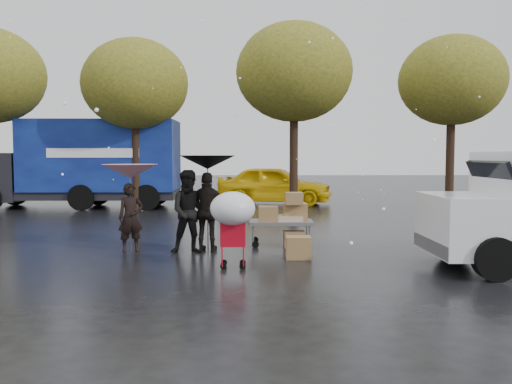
{
  "coord_description": "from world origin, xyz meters",
  "views": [
    {
      "loc": [
        0.81,
        -10.67,
        2.15
      ],
      "look_at": [
        0.95,
        1.0,
        1.34
      ],
      "focal_mm": 38.0,
      "sensor_mm": 36.0,
      "label": 1
    }
  ],
  "objects_px": {
    "blue_truck": "(81,164)",
    "person_black": "(208,212)",
    "person_pink": "(131,217)",
    "vendor_cart": "(284,215)",
    "yellow_taxi": "(274,185)",
    "shopping_cart": "(233,213)"
  },
  "relations": [
    {
      "from": "blue_truck",
      "to": "person_black",
      "type": "bearing_deg",
      "value": -59.57
    },
    {
      "from": "person_pink",
      "to": "vendor_cart",
      "type": "distance_m",
      "value": 3.52
    },
    {
      "from": "vendor_cart",
      "to": "person_black",
      "type": "bearing_deg",
      "value": -156.22
    },
    {
      "from": "person_pink",
      "to": "yellow_taxi",
      "type": "bearing_deg",
      "value": 48.91
    },
    {
      "from": "person_black",
      "to": "vendor_cart",
      "type": "height_order",
      "value": "person_black"
    },
    {
      "from": "vendor_cart",
      "to": "person_pink",
      "type": "bearing_deg",
      "value": -167.75
    },
    {
      "from": "person_pink",
      "to": "person_black",
      "type": "xyz_separation_m",
      "value": [
        1.71,
        -0.02,
        0.12
      ]
    },
    {
      "from": "person_pink",
      "to": "vendor_cart",
      "type": "bearing_deg",
      "value": -10.72
    },
    {
      "from": "person_pink",
      "to": "vendor_cart",
      "type": "relative_size",
      "value": 1.0
    },
    {
      "from": "person_black",
      "to": "shopping_cart",
      "type": "relative_size",
      "value": 1.2
    },
    {
      "from": "person_pink",
      "to": "blue_truck",
      "type": "relative_size",
      "value": 0.18
    },
    {
      "from": "blue_truck",
      "to": "yellow_taxi",
      "type": "relative_size",
      "value": 1.7
    },
    {
      "from": "blue_truck",
      "to": "vendor_cart",
      "type": "bearing_deg",
      "value": -50.45
    },
    {
      "from": "person_pink",
      "to": "shopping_cart",
      "type": "distance_m",
      "value": 3.0
    },
    {
      "from": "vendor_cart",
      "to": "yellow_taxi",
      "type": "bearing_deg",
      "value": 88.61
    },
    {
      "from": "vendor_cart",
      "to": "yellow_taxi",
      "type": "distance_m",
      "value": 10.56
    },
    {
      "from": "shopping_cart",
      "to": "person_pink",
      "type": "bearing_deg",
      "value": 140.83
    },
    {
      "from": "person_pink",
      "to": "blue_truck",
      "type": "bearing_deg",
      "value": 89.67
    },
    {
      "from": "vendor_cart",
      "to": "shopping_cart",
      "type": "relative_size",
      "value": 1.04
    },
    {
      "from": "person_pink",
      "to": "yellow_taxi",
      "type": "relative_size",
      "value": 0.31
    },
    {
      "from": "vendor_cart",
      "to": "blue_truck",
      "type": "xyz_separation_m",
      "value": [
        -7.58,
        9.19,
        1.03
      ]
    },
    {
      "from": "person_black",
      "to": "shopping_cart",
      "type": "distance_m",
      "value": 1.97
    }
  ]
}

